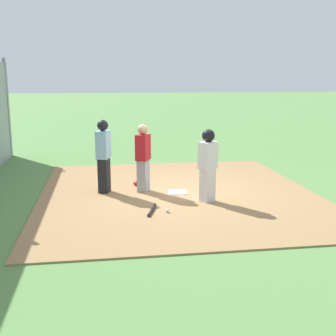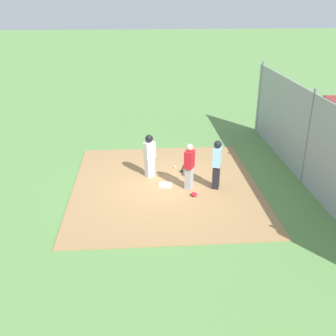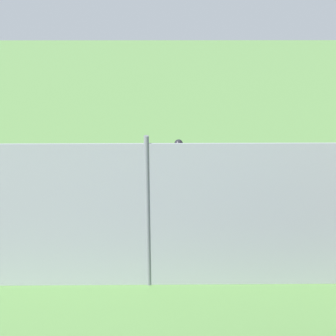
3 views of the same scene
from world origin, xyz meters
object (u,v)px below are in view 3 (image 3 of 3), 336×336
object	(u,v)px
baseball_bat	(198,200)
runner	(178,160)
catcher	(145,176)
home_plate	(154,191)
umpire	(141,187)
catcher_mask	(125,201)
baseball	(201,196)

from	to	relation	value
baseball_bat	runner	bearing A→B (deg)	-49.00
catcher	home_plate	bearing A→B (deg)	8.92
umpire	catcher_mask	xyz separation A→B (m)	(-0.56, 0.82, -0.84)
home_plate	catcher_mask	bearing A→B (deg)	-134.25
umpire	catcher	bearing A→B (deg)	16.16
catcher	runner	size ratio (longest dim) A/B	1.01
baseball	runner	bearing A→B (deg)	124.51
home_plate	baseball_bat	bearing A→B (deg)	-29.33
baseball	catcher_mask	bearing A→B (deg)	-170.01
catcher	baseball_bat	distance (m)	1.83
catcher	baseball_bat	world-z (taller)	catcher
runner	catcher_mask	size ratio (longest dim) A/B	6.65
runner	catcher	bearing A→B (deg)	15.97
umpire	baseball	bearing A→B (deg)	-36.01
catcher	catcher_mask	bearing A→B (deg)	126.00
home_plate	catcher	world-z (taller)	catcher
umpire	runner	size ratio (longest dim) A/B	1.08
catcher	baseball	distance (m)	1.95
catcher	baseball	world-z (taller)	catcher
umpire	catcher_mask	bearing A→B (deg)	53.60
catcher	catcher_mask	xyz separation A→B (m)	(-0.61, -0.10, -0.77)
runner	baseball_bat	xyz separation A→B (m)	(0.58, -1.29, -0.87)
catcher	catcher_mask	size ratio (longest dim) A/B	6.70
umpire	runner	world-z (taller)	umpire
umpire	catcher_mask	distance (m)	1.31
home_plate	baseball_bat	size ratio (longest dim) A/B	0.59
baseball_bat	catcher_mask	distance (m)	2.25
catcher	runner	xyz separation A→B (m)	(1.06, 1.31, 0.07)
home_plate	catcher	bearing A→B (deg)	-107.89
catcher	baseball_bat	bearing A→B (deg)	-62.69
umpire	baseball_bat	distance (m)	2.12
runner	catcher_mask	distance (m)	2.35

